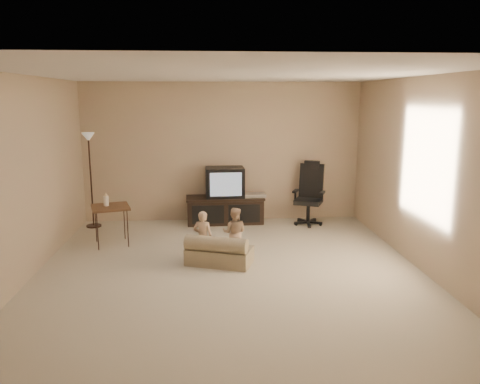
{
  "coord_description": "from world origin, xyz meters",
  "views": [
    {
      "loc": [
        -0.27,
        -5.7,
        2.22
      ],
      "look_at": [
        0.17,
        0.6,
        0.95
      ],
      "focal_mm": 35.0,
      "sensor_mm": 36.0,
      "label": 1
    }
  ],
  "objects_px": {
    "floor_lamp": "(90,159)",
    "toddler_right": "(234,233)",
    "side_table": "(110,207)",
    "office_chair": "(309,202)",
    "child_sofa": "(219,252)",
    "tv_stand": "(225,200)",
    "toddler_left": "(203,237)"
  },
  "relations": [
    {
      "from": "tv_stand",
      "to": "office_chair",
      "type": "height_order",
      "value": "office_chair"
    },
    {
      "from": "floor_lamp",
      "to": "toddler_left",
      "type": "distance_m",
      "value": 2.89
    },
    {
      "from": "toddler_right",
      "to": "tv_stand",
      "type": "bearing_deg",
      "value": -74.41
    },
    {
      "from": "floor_lamp",
      "to": "toddler_right",
      "type": "distance_m",
      "value": 3.07
    },
    {
      "from": "floor_lamp",
      "to": "toddler_right",
      "type": "height_order",
      "value": "floor_lamp"
    },
    {
      "from": "floor_lamp",
      "to": "child_sofa",
      "type": "distance_m",
      "value": 3.14
    },
    {
      "from": "tv_stand",
      "to": "floor_lamp",
      "type": "distance_m",
      "value": 2.45
    },
    {
      "from": "floor_lamp",
      "to": "child_sofa",
      "type": "xyz_separation_m",
      "value": [
        2.14,
        -2.05,
        -1.03
      ]
    },
    {
      "from": "side_table",
      "to": "toddler_left",
      "type": "xyz_separation_m",
      "value": [
        1.41,
        -0.94,
        -0.22
      ]
    },
    {
      "from": "toddler_right",
      "to": "floor_lamp",
      "type": "bearing_deg",
      "value": -22.71
    },
    {
      "from": "tv_stand",
      "to": "child_sofa",
      "type": "relative_size",
      "value": 1.48
    },
    {
      "from": "office_chair",
      "to": "child_sofa",
      "type": "xyz_separation_m",
      "value": [
        -1.67,
        -1.99,
        -0.23
      ]
    },
    {
      "from": "office_chair",
      "to": "child_sofa",
      "type": "distance_m",
      "value": 2.6
    },
    {
      "from": "floor_lamp",
      "to": "child_sofa",
      "type": "relative_size",
      "value": 1.7
    },
    {
      "from": "tv_stand",
      "to": "toddler_right",
      "type": "relative_size",
      "value": 1.98
    },
    {
      "from": "toddler_left",
      "to": "toddler_right",
      "type": "distance_m",
      "value": 0.49
    },
    {
      "from": "tv_stand",
      "to": "child_sofa",
      "type": "bearing_deg",
      "value": -96.81
    },
    {
      "from": "office_chair",
      "to": "toddler_right",
      "type": "xyz_separation_m",
      "value": [
        -1.44,
        -1.7,
        -0.04
      ]
    },
    {
      "from": "side_table",
      "to": "toddler_right",
      "type": "xyz_separation_m",
      "value": [
        1.85,
        -0.72,
        -0.22
      ]
    },
    {
      "from": "tv_stand",
      "to": "toddler_right",
      "type": "height_order",
      "value": "tv_stand"
    },
    {
      "from": "office_chair",
      "to": "child_sofa",
      "type": "relative_size",
      "value": 1.16
    },
    {
      "from": "tv_stand",
      "to": "child_sofa",
      "type": "height_order",
      "value": "tv_stand"
    },
    {
      "from": "office_chair",
      "to": "toddler_right",
      "type": "height_order",
      "value": "office_chair"
    },
    {
      "from": "office_chair",
      "to": "toddler_left",
      "type": "distance_m",
      "value": 2.68
    },
    {
      "from": "floor_lamp",
      "to": "toddler_left",
      "type": "relative_size",
      "value": 2.24
    },
    {
      "from": "side_table",
      "to": "toddler_right",
      "type": "distance_m",
      "value": 2.0
    },
    {
      "from": "office_chair",
      "to": "side_table",
      "type": "xyz_separation_m",
      "value": [
        -3.29,
        -0.98,
        0.18
      ]
    },
    {
      "from": "floor_lamp",
      "to": "office_chair",
      "type": "bearing_deg",
      "value": -1.02
    },
    {
      "from": "child_sofa",
      "to": "toddler_right",
      "type": "height_order",
      "value": "toddler_right"
    },
    {
      "from": "office_chair",
      "to": "toddler_right",
      "type": "distance_m",
      "value": 2.22
    },
    {
      "from": "tv_stand",
      "to": "floor_lamp",
      "type": "xyz_separation_m",
      "value": [
        -2.32,
        -0.1,
        0.78
      ]
    },
    {
      "from": "office_chair",
      "to": "side_table",
      "type": "distance_m",
      "value": 3.44
    }
  ]
}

